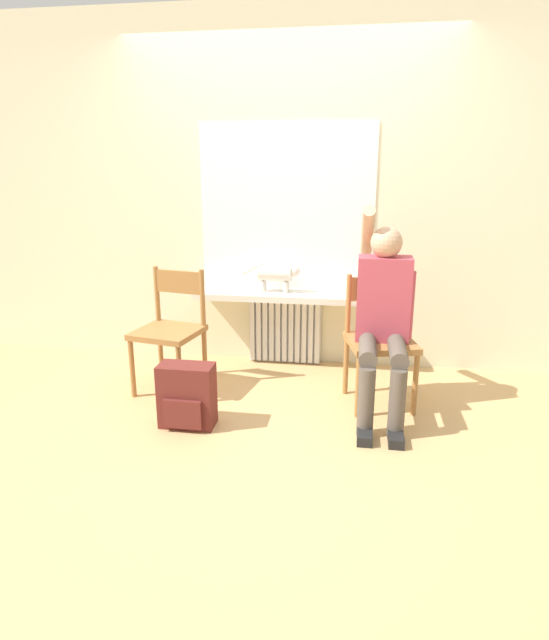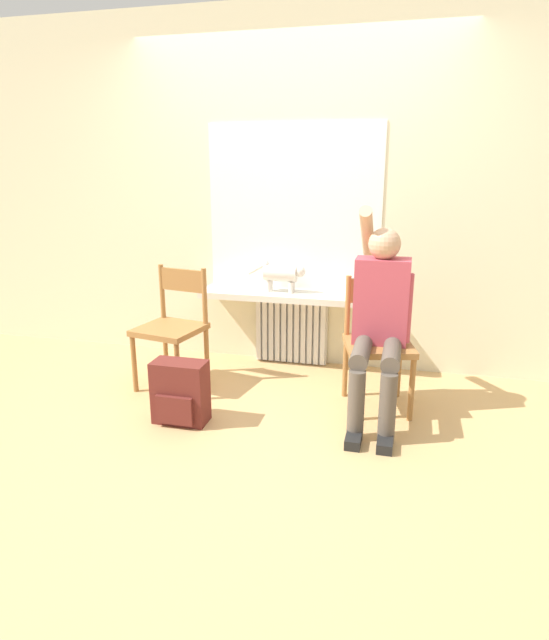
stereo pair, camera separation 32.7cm
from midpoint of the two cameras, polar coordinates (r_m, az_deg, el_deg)
ground_plane at (r=3.40m, az=0.32°, el=-11.15°), size 12.00×12.00×0.00m
wall_with_window at (r=4.23m, az=4.44°, el=13.26°), size 7.00×0.06×2.70m
radiator at (r=4.35m, az=3.96°, el=-1.04°), size 0.58×0.08×0.56m
windowsill at (r=4.17m, az=3.78°, el=2.55°), size 1.40×0.30×0.05m
window_glass at (r=4.21m, az=4.32°, el=11.75°), size 1.35×0.01×1.27m
chair_left at (r=3.87m, az=-8.45°, el=-0.62°), size 0.49×0.49×0.86m
chair_right at (r=3.59m, az=13.53°, el=-2.25°), size 0.51×0.51×0.86m
person at (r=3.41m, az=13.88°, el=0.52°), size 0.36×1.03×1.33m
cat at (r=4.16m, az=3.08°, el=4.93°), size 0.46×0.13×0.24m
backpack at (r=3.39m, az=-7.32°, el=-7.76°), size 0.34×0.21×0.40m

